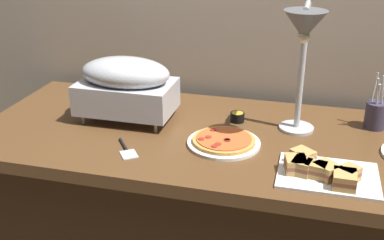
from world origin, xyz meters
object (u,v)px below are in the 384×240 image
heat_lamp (304,39)px  pizza_plate_center (224,141)px  sauce_cup_near (237,117)px  chafing_dish (126,85)px  utensil_holder (376,114)px  serving_spatula (126,150)px  sandwich_platter (322,171)px

heat_lamp → pizza_plate_center: (-0.26, -0.08, -0.39)m
sauce_cup_near → chafing_dish: bearing=-168.8°
heat_lamp → utensil_holder: heat_lamp is taller
utensil_holder → serving_spatula: utensil_holder is taller
pizza_plate_center → sauce_cup_near: (0.01, 0.23, 0.01)m
chafing_dish → sandwich_platter: (0.81, -0.30, -0.13)m
heat_lamp → utensil_holder: size_ratio=2.26×
chafing_dish → pizza_plate_center: size_ratio=1.42×
heat_lamp → sauce_cup_near: heat_lamp is taller
utensil_holder → sandwich_platter: bearing=-113.1°
sandwich_platter → utensil_holder: bearing=66.9°
chafing_dish → utensil_holder: (1.01, 0.17, -0.09)m
chafing_dish → sauce_cup_near: 0.48m
sandwich_platter → heat_lamp: bearing=113.4°
heat_lamp → serving_spatula: size_ratio=3.31×
pizza_plate_center → serving_spatula: 0.37m
sauce_cup_near → utensil_holder: utensil_holder is taller
chafing_dish → utensil_holder: chafing_dish is taller
chafing_dish → sandwich_platter: size_ratio=1.20×
sandwich_platter → sauce_cup_near: size_ratio=5.49×
chafing_dish → heat_lamp: bearing=-4.6°
utensil_holder → heat_lamp: bearing=-143.4°
serving_spatula → sandwich_platter: bearing=-1.7°
chafing_dish → sauce_cup_near: chafing_dish is taller
sandwich_platter → chafing_dish: bearing=159.7°
chafing_dish → heat_lamp: heat_lamp is taller
sandwich_platter → serving_spatula: (-0.70, 0.02, -0.02)m
sandwich_platter → sauce_cup_near: bearing=132.0°
sauce_cup_near → serving_spatula: 0.51m
heat_lamp → sandwich_platter: bearing=-66.6°
pizza_plate_center → sandwich_platter: 0.40m
pizza_plate_center → sauce_cup_near: size_ratio=4.64×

